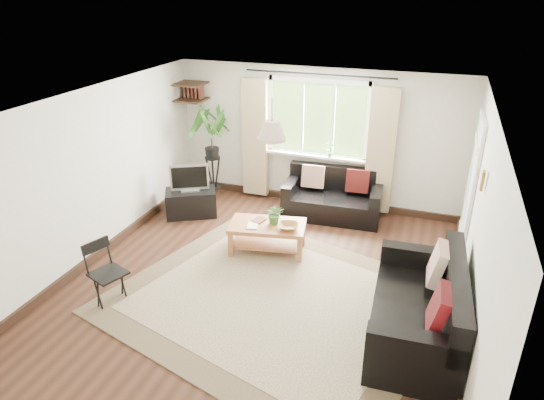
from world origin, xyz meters
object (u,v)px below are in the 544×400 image
(sofa_right, at_px, (417,304))
(palm_stand, at_px, (212,154))
(sofa_back, at_px, (333,196))
(tv_stand, at_px, (191,203))
(coffee_table, at_px, (268,238))
(folding_chair, at_px, (108,275))

(sofa_right, xyz_separation_m, palm_stand, (-3.81, 2.77, 0.40))
(sofa_back, height_order, sofa_right, sofa_right)
(sofa_right, distance_m, tv_stand, 4.30)
(tv_stand, height_order, palm_stand, palm_stand)
(coffee_table, bearing_deg, sofa_right, -29.21)
(tv_stand, distance_m, palm_stand, 1.03)
(sofa_back, xyz_separation_m, tv_stand, (-2.28, -0.75, -0.15))
(sofa_back, distance_m, palm_stand, 2.29)
(sofa_back, distance_m, tv_stand, 2.40)
(coffee_table, relative_size, folding_chair, 1.36)
(coffee_table, bearing_deg, sofa_back, 66.56)
(coffee_table, height_order, palm_stand, palm_stand)
(sofa_right, distance_m, coffee_table, 2.52)
(tv_stand, bearing_deg, sofa_back, -10.46)
(palm_stand, distance_m, folding_chair, 3.40)
(folding_chair, bearing_deg, tv_stand, 25.61)
(tv_stand, bearing_deg, folding_chair, -113.38)
(tv_stand, xyz_separation_m, palm_stand, (0.03, 0.82, 0.61))
(sofa_right, relative_size, palm_stand, 1.12)
(tv_stand, distance_m, folding_chair, 2.56)
(sofa_back, xyz_separation_m, sofa_right, (1.56, -2.69, 0.06))
(sofa_right, relative_size, tv_stand, 2.24)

